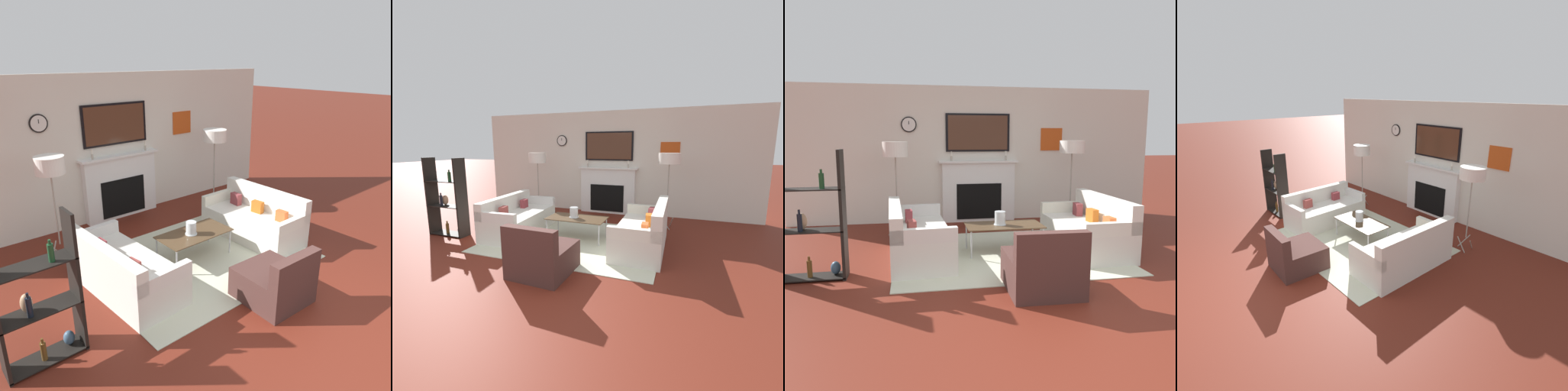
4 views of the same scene
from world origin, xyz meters
TOP-DOWN VIEW (x-y plane):
  - ground_plane at (0.00, 0.00)m, footprint 60.00×60.00m
  - fireplace_wall at (0.00, 4.83)m, footprint 7.48×0.28m
  - area_rug at (0.00, 2.47)m, footprint 3.19×2.48m
  - couch_left at (-1.28, 2.46)m, footprint 0.91×1.79m
  - couch_right at (1.29, 2.47)m, footprint 0.81×1.75m
  - armchair at (0.08, 1.03)m, footprint 0.81×0.83m
  - coffee_table at (-0.00, 2.53)m, footprint 1.13×0.58m
  - hurricane_candle at (-0.06, 2.53)m, footprint 0.18×0.18m
  - floor_lamp_left at (-1.60, 3.83)m, footprint 0.42×0.42m
  - floor_lamp_right at (1.60, 3.83)m, footprint 0.46×0.46m
  - shelf_unit at (-2.53, 1.87)m, footprint 0.81×0.28m

SIDE VIEW (x-z plane):
  - ground_plane at x=0.00m, z-range 0.00..0.00m
  - area_rug at x=0.00m, z-range 0.00..0.01m
  - armchair at x=0.08m, z-range -0.12..0.63m
  - couch_left at x=-1.28m, z-range -0.10..0.67m
  - couch_right at x=1.29m, z-range -0.12..0.70m
  - coffee_table at x=0.00m, z-range 0.18..0.61m
  - hurricane_candle at x=-0.06m, z-range 0.41..0.61m
  - shelf_unit at x=-2.53m, z-range -0.08..1.48m
  - fireplace_wall at x=0.00m, z-range -0.11..2.59m
  - floor_lamp_left at x=-1.60m, z-range 0.66..2.30m
  - floor_lamp_right at x=1.60m, z-range 0.68..2.33m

